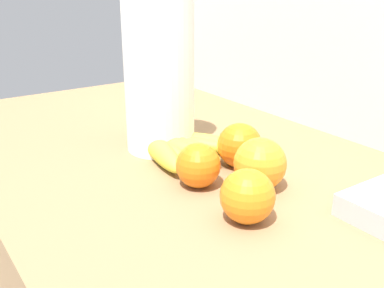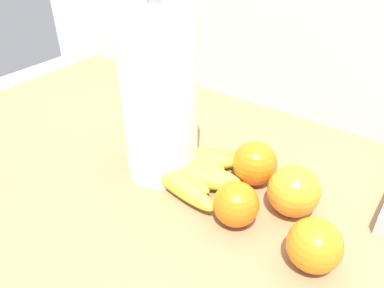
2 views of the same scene
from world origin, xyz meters
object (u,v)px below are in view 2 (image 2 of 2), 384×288
banana_bunch (180,168)px  paper_towel_roll (159,100)px  orange_back_left (314,245)px  orange_front (255,163)px  orange_center (236,204)px  orange_right (294,191)px

banana_bunch → paper_towel_roll: size_ratio=0.69×
orange_back_left → orange_front: bearing=143.0°
orange_front → orange_center: (0.03, -0.10, -0.00)m
orange_front → banana_bunch: bearing=-148.8°
orange_right → orange_front: bearing=159.9°
orange_back_left → orange_center: orange_back_left is taller
banana_bunch → paper_towel_roll: (-0.04, 0.00, 0.12)m
orange_right → orange_front: size_ratio=1.06×
orange_right → paper_towel_roll: size_ratio=0.26×
banana_bunch → orange_back_left: orange_back_left is taller
banana_bunch → orange_front: orange_front is taller
banana_bunch → orange_center: orange_center is taller
orange_front → orange_center: size_ratio=1.09×
orange_right → banana_bunch: bearing=-169.4°
orange_right → paper_towel_roll: 0.26m
banana_bunch → paper_towel_roll: 0.13m
orange_back_left → orange_center: 0.13m
banana_bunch → orange_right: orange_right is taller
paper_towel_roll → orange_front: bearing=23.1°
orange_front → orange_center: 0.11m
orange_back_left → orange_right: size_ratio=0.91×
banana_bunch → paper_towel_roll: paper_towel_roll is taller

